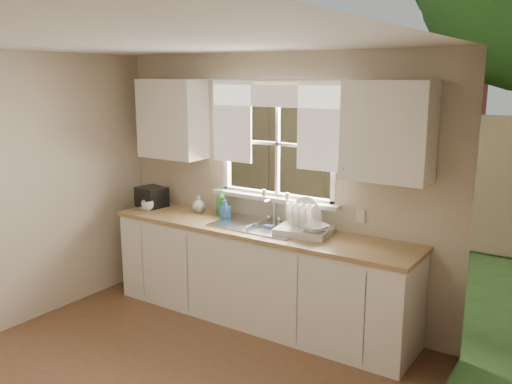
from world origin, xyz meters
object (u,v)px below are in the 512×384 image
Objects in this scene: black_appliance at (152,197)px; dish_rack at (304,226)px; soap_bottle_a at (221,202)px; cup at (147,205)px.

dish_rack is at bearing 8.86° from black_appliance.
soap_bottle_a is (-1.01, 0.13, 0.06)m from dish_rack.
dish_rack is 1.93× the size of soap_bottle_a.
soap_bottle_a reaches higher than cup.
soap_bottle_a is at bearing 172.82° from dish_rack.
soap_bottle_a is at bearing 17.14° from black_appliance.
black_appliance reaches higher than cup.
cup is at bearing -175.50° from dish_rack.
black_appliance is at bearing -159.54° from soap_bottle_a.
dish_rack is 1.86m from black_appliance.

